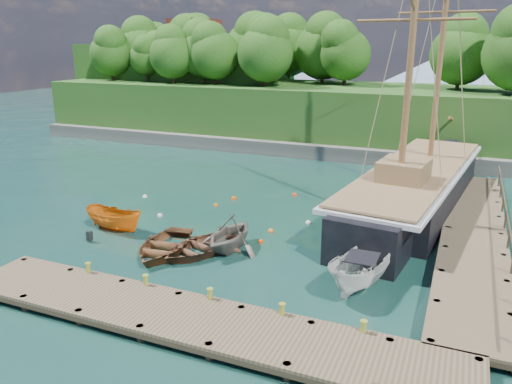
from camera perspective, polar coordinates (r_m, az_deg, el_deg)
ground at (r=25.21m, az=-3.77°, el=-7.24°), size 160.00×160.00×0.00m
dock_near at (r=19.10m, az=-7.29°, el=-14.30°), size 20.00×3.20×1.10m
dock_east at (r=29.22m, az=23.63°, el=-4.32°), size 3.20×24.00×1.10m
bollard_0 at (r=23.51m, az=-18.44°, el=-10.00°), size 0.26×0.26×0.45m
bollard_1 at (r=21.78m, az=-12.34°, el=-11.71°), size 0.26×0.26×0.45m
bollard_2 at (r=20.36m, az=-5.22°, el=-13.52°), size 0.26×0.26×0.45m
bollard_3 at (r=19.30m, az=2.96°, el=-15.31°), size 0.26×0.26×0.45m
bollard_4 at (r=18.67m, az=12.03°, el=-16.93°), size 0.26×0.26×0.45m
rowboat_0 at (r=25.94m, az=-10.46°, el=-6.79°), size 3.98×5.12×0.97m
rowboat_1 at (r=25.91m, az=-3.02°, el=-6.55°), size 3.52×4.01×2.02m
rowboat_2 at (r=25.58m, az=-6.53°, el=-6.95°), size 4.42×5.19×0.91m
motorboat_orange at (r=29.54m, az=-15.76°, el=-4.18°), size 4.03×1.87×1.50m
cabin_boat_white at (r=22.57m, az=11.84°, el=-10.62°), size 2.83×5.12×1.87m
schooner at (r=33.25m, az=17.64°, el=0.07°), size 7.63×27.99×20.63m
mooring_buoy_0 at (r=31.18m, az=-10.92°, el=-2.73°), size 0.33×0.33×0.33m
mooring_buoy_1 at (r=32.61m, az=-4.62°, el=-1.60°), size 0.33×0.33×0.33m
mooring_buoy_2 at (r=28.17m, az=1.72°, el=-4.56°), size 0.36×0.36×0.36m
mooring_buoy_3 at (r=29.62m, az=5.97°, el=-3.56°), size 0.32×0.32×0.32m
mooring_buoy_4 at (r=33.96m, az=-2.53°, el=-0.81°), size 0.37×0.37×0.37m
mooring_buoy_5 at (r=34.78m, az=4.44°, el=-0.41°), size 0.37×0.37×0.37m
mooring_buoy_6 at (r=35.18m, az=-12.57°, el=-0.57°), size 0.34×0.34×0.34m
mooring_buoy_7 at (r=26.74m, az=0.57°, el=-5.76°), size 0.30×0.30×0.30m
headland at (r=57.09m, az=-1.26°, el=12.03°), size 51.00×19.31×12.90m
distant_ridge at (r=90.91m, az=19.52°, el=12.12°), size 117.00×40.00×10.00m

